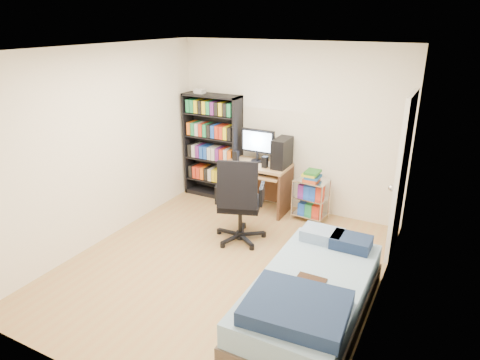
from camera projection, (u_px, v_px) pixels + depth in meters
The scene contains 7 objects.
room at pixel (222, 167), 4.70m from camera, with size 3.58×4.08×2.58m.
media_shelf at pixel (213, 145), 6.89m from camera, with size 0.94×0.31×1.75m.
computer_desk at pixel (265, 168), 6.45m from camera, with size 0.98×0.57×1.23m.
office_chair at pixel (240, 215), 5.58m from camera, with size 0.88×0.88×1.17m.
wire_cart at pixel (311, 188), 6.14m from camera, with size 0.50×0.38×0.76m.
bed at pixel (310, 297), 4.15m from camera, with size 1.00×2.00×0.57m.
door at pixel (401, 176), 5.16m from camera, with size 0.12×0.80×2.00m.
Camera 1 is at (2.24, -3.84, 2.80)m, focal length 32.00 mm.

